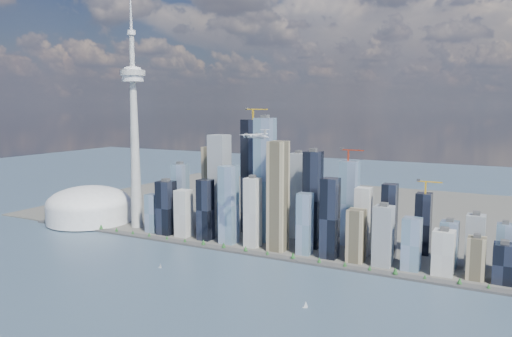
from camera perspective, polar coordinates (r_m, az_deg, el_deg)
The scene contains 10 objects.
ground at distance 787.70m, azimuth -11.58°, elevation -13.97°, with size 4000.00×4000.00×0.00m, color #36455F.
seawall at distance 982.47m, azimuth -2.24°, elevation -9.39°, with size 1100.00×22.00×4.00m, color #383838.
land at distance 1379.55m, azimuth 7.10°, elevation -4.60°, with size 1400.00×900.00×3.00m, color #4C4C47.
shoreline_trees at distance 980.55m, azimuth -2.25°, elevation -9.01°, with size 960.53×7.20×8.80m.
skyscraper_cluster at distance 1011.07m, azimuth 3.13°, elevation -4.02°, with size 736.00×142.00×275.59m.
needle_tower at distance 1166.71m, azimuth -13.75°, elevation 4.71°, with size 56.00×56.00×550.50m.
dome_stadium at distance 1278.86m, azimuth -18.52°, elevation -4.13°, with size 200.00×200.00×86.00m.
airplane at distance 856.06m, azimuth -0.09°, elevation 3.75°, with size 63.89×57.22×16.14m.
sailboat_west at distance 905.89m, azimuth -10.89°, elevation -10.91°, with size 6.55×2.10×9.07m.
sailboat_east at distance 729.91m, azimuth 5.68°, elevation -15.33°, with size 7.54×3.71×10.48m.
Camera 1 is at (468.27, -566.80, 282.73)m, focal length 35.00 mm.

